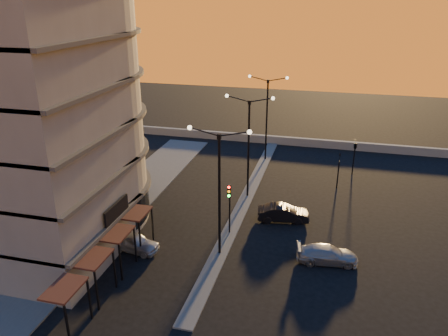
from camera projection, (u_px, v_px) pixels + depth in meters
ground at (220, 254)px, 31.56m from camera, size 120.00×120.00×0.00m
sidewalk_west at (114, 212)px, 37.58m from camera, size 5.00×40.00×0.12m
median at (247, 196)px, 40.54m from camera, size 1.20×36.00×0.12m
parapet at (289, 141)px, 54.30m from camera, size 44.00×0.50×1.00m
building at (26, 80)px, 30.43m from camera, size 14.35×17.08×25.00m
streetlamp_near at (219, 183)px, 29.49m from camera, size 4.32×0.32×9.51m
streetlamp_mid at (249, 139)px, 38.49m from camera, size 4.32×0.32×9.51m
streetlamp_far at (267, 112)px, 47.49m from camera, size 4.32×0.32×9.51m
traffic_light_main at (229, 201)px, 33.08m from camera, size 0.28×0.44×4.25m
signal_east_a at (338, 170)px, 41.59m from camera, size 0.13×0.16×3.60m
signal_east_b at (355, 146)px, 44.40m from camera, size 0.42×1.99×3.60m
car_hatchback at (134, 242)px, 31.80m from camera, size 4.06×2.11×1.32m
car_sedan at (283, 213)px, 35.95m from camera, size 4.39×2.18×1.38m
car_wagon at (327, 254)px, 30.39m from camera, size 4.43×2.26×1.23m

